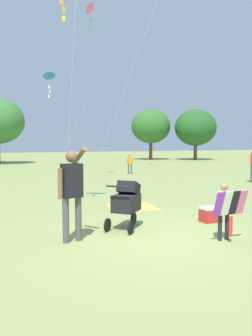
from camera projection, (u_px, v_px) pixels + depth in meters
ground_plane at (156, 238)px, 6.81m from camera, size 120.00×120.00×0.00m
child_with_butterfly_kite at (225, 206)px, 6.55m from camera, size 0.70×0.33×1.07m
person_adult_flyer at (72, 187)px, 6.46m from camera, size 0.56×0.58×1.76m
stroller at (127, 200)px, 7.47m from camera, size 1.00×0.95×1.03m
kite_orange_delta at (50, 77)px, 17.04m from camera, size 1.72×3.94×5.24m
kite_blue_high at (91, 12)px, 16.56m from camera, size 2.20×3.80×8.41m
person_red_shirt at (130, 162)px, 20.64m from camera, size 0.37×0.16×1.15m
picnic_blanket at (132, 207)px, 9.97m from camera, size 1.53×1.53×0.02m
cooler_box at (210, 214)px, 8.13m from camera, size 0.45×0.33×0.35m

